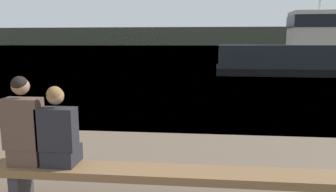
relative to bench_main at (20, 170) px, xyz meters
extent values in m
plane|color=teal|center=(0.09, 123.04, -0.37)|extent=(240.00, 240.00, 0.00)
cube|color=#424738|center=(0.09, 151.23, 3.71)|extent=(600.00, 12.00, 8.15)
cube|color=brown|center=(0.00, 0.00, 0.02)|extent=(8.94, 0.41, 0.09)
cube|color=#2D2D33|center=(0.00, 0.00, -0.20)|extent=(0.12, 0.35, 0.34)
cube|color=#4C382D|center=(0.10, 0.07, 0.18)|extent=(0.38, 0.38, 0.21)
cube|color=#4C382D|center=(0.10, -0.02, 0.58)|extent=(0.43, 0.22, 0.59)
sphere|color=#846047|center=(0.10, -0.02, 1.02)|extent=(0.20, 0.20, 0.20)
sphere|color=black|center=(0.10, -0.04, 1.04)|extent=(0.18, 0.18, 0.18)
cube|color=black|center=(0.50, 0.07, 0.18)|extent=(0.38, 0.38, 0.21)
cube|color=black|center=(0.50, -0.02, 0.53)|extent=(0.43, 0.22, 0.49)
sphere|color=#846047|center=(0.50, -0.02, 0.91)|extent=(0.19, 0.19, 0.19)
sphere|color=brown|center=(0.50, -0.03, 0.93)|extent=(0.18, 0.18, 0.18)
cube|color=black|center=(8.48, 16.10, 0.47)|extent=(10.85, 3.81, 1.67)
cube|color=black|center=(8.48, 16.10, -0.17)|extent=(11.07, 3.96, 0.40)
cube|color=beige|center=(9.02, 16.07, 2.24)|extent=(3.83, 2.18, 1.87)
cube|color=black|center=(9.02, 16.07, 2.61)|extent=(3.91, 2.25, 0.67)
camera|label=1|loc=(2.15, -3.52, 1.52)|focal=35.00mm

